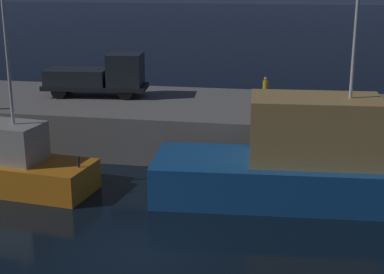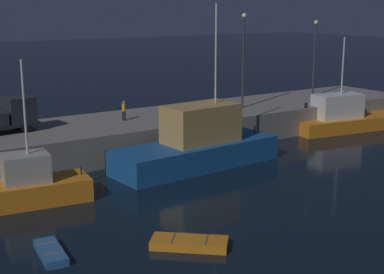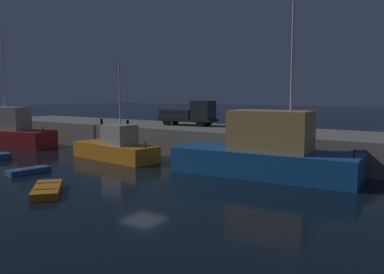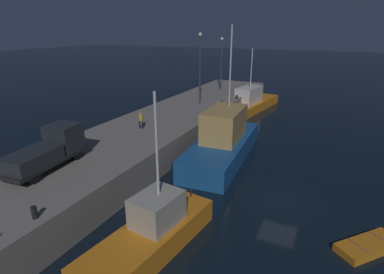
% 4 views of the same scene
% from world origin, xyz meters
% --- Properties ---
extents(ground_plane, '(320.00, 320.00, 0.00)m').
position_xyz_m(ground_plane, '(0.00, 0.00, 0.00)').
color(ground_plane, black).
extents(pier_quay, '(67.44, 8.67, 2.43)m').
position_xyz_m(pier_quay, '(0.00, 13.71, 1.21)').
color(pier_quay, gray).
rests_on(pier_quay, ground).
extents(fishing_trawler_red, '(8.91, 3.77, 8.53)m').
position_xyz_m(fishing_trawler_red, '(-7.80, 5.36, 1.03)').
color(fishing_trawler_red, orange).
rests_on(fishing_trawler_red, ground).
extents(fishing_boat_blue, '(12.98, 4.97, 11.61)m').
position_xyz_m(fishing_boat_blue, '(5.65, 6.39, 1.62)').
color(fishing_boat_blue, '#195193').
rests_on(fishing_boat_blue, ground).
extents(fishing_boat_orange, '(12.36, 5.21, 8.69)m').
position_xyz_m(fishing_boat_orange, '(24.27, 8.90, 1.16)').
color(fishing_boat_orange, orange).
rests_on(fishing_boat_orange, ground).
extents(dinghy_orange_near, '(3.74, 3.54, 0.46)m').
position_xyz_m(dinghy_orange_near, '(-2.69, -5.19, 0.21)').
color(dinghy_orange_near, orange).
rests_on(dinghy_orange_near, ground).
extents(dinghy_red_small, '(1.37, 3.03, 0.42)m').
position_xyz_m(dinghy_red_small, '(-8.67, -2.43, 0.19)').
color(dinghy_red_small, '#2D6099').
rests_on(dinghy_red_small, ground).
extents(lamp_post_west, '(0.44, 0.44, 8.40)m').
position_xyz_m(lamp_post_west, '(15.06, 12.99, 7.30)').
color(lamp_post_west, '#38383D').
rests_on(lamp_post_west, pier_quay).
extents(lamp_post_east, '(0.44, 0.44, 7.63)m').
position_xyz_m(lamp_post_east, '(24.99, 14.02, 6.90)').
color(lamp_post_east, '#38383D').
rests_on(lamp_post_east, pier_quay).
extents(dockworker, '(0.32, 0.42, 1.58)m').
position_xyz_m(dockworker, '(3.44, 13.70, 3.33)').
color(dockworker, black).
rests_on(dockworker, pier_quay).
extents(bollard_west, '(0.28, 0.28, 0.45)m').
position_xyz_m(bollard_west, '(19.81, 9.73, 2.65)').
color(bollard_west, black).
rests_on(bollard_west, pier_quay).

